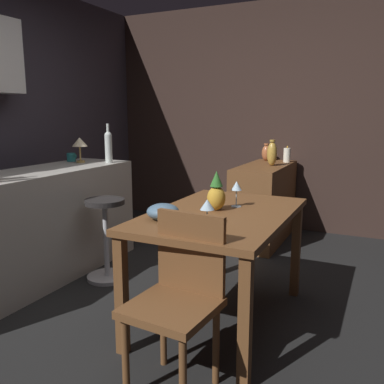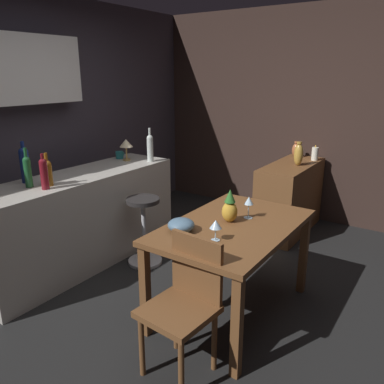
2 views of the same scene
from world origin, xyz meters
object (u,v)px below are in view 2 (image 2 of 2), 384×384
(wine_bottle_green, at_px, (28,170))
(pillar_candle_tall, at_px, (315,154))
(sideboard_cabinet, at_px, (289,198))
(vase_copper, at_px, (296,150))
(wine_bottle_clear, at_px, (150,147))
(wine_bottle_amber, at_px, (47,172))
(bar_stool, at_px, (144,229))
(vase_brass, at_px, (298,154))
(cup_teal, at_px, (120,155))
(fruit_bowl, at_px, (181,225))
(wine_glass_left, at_px, (249,202))
(dining_table, at_px, (233,235))
(wine_bottle_cobalt, at_px, (25,163))
(wine_glass_right, at_px, (216,225))
(pineapple_centerpiece, at_px, (230,208))
(chair_near_window, at_px, (185,301))
(counter_lamp, at_px, (126,144))
(wine_bottle_ruby, at_px, (44,172))

(wine_bottle_green, relative_size, pillar_candle_tall, 1.84)
(sideboard_cabinet, height_order, vase_copper, vase_copper)
(wine_bottle_clear, bearing_deg, wine_bottle_amber, 175.13)
(bar_stool, bearing_deg, vase_brass, -31.32)
(cup_teal, bearing_deg, wine_bottle_green, -171.91)
(fruit_bowl, xyz_separation_m, wine_bottle_amber, (-0.14, 1.29, 0.24))
(bar_stool, xyz_separation_m, wine_glass_left, (-0.06, -1.14, 0.51))
(wine_glass_left, relative_size, fruit_bowl, 0.90)
(dining_table, height_order, pillar_candle_tall, pillar_candle_tall)
(wine_bottle_cobalt, bearing_deg, wine_bottle_green, -116.68)
(dining_table, height_order, wine_glass_right, wine_glass_right)
(vase_copper, bearing_deg, wine_bottle_amber, 155.77)
(sideboard_cabinet, distance_m, wine_glass_left, 1.73)
(pineapple_centerpiece, height_order, wine_bottle_clear, wine_bottle_clear)
(dining_table, xyz_separation_m, fruit_bowl, (-0.33, 0.24, 0.14))
(wine_bottle_cobalt, height_order, vase_copper, wine_bottle_cobalt)
(wine_bottle_cobalt, distance_m, wine_bottle_green, 0.17)
(wine_glass_left, relative_size, wine_bottle_cobalt, 0.48)
(wine_bottle_amber, relative_size, wine_bottle_cobalt, 0.78)
(chair_near_window, height_order, bar_stool, chair_near_window)
(sideboard_cabinet, xyz_separation_m, bar_stool, (-1.59, 0.87, -0.05))
(wine_bottle_cobalt, distance_m, cup_teal, 1.18)
(wine_bottle_clear, relative_size, vase_brass, 1.35)
(wine_glass_left, bearing_deg, counter_lamp, 75.14)
(sideboard_cabinet, height_order, wine_bottle_ruby, wine_bottle_ruby)
(wine_bottle_clear, bearing_deg, wine_bottle_ruby, 178.22)
(wine_glass_right, height_order, fruit_bowl, wine_glass_right)
(counter_lamp, height_order, vase_copper, counter_lamp)
(wine_glass_left, relative_size, pillar_candle_tall, 0.95)
(wine_glass_left, xyz_separation_m, wine_glass_right, (-0.51, -0.01, -0.02))
(wine_bottle_clear, distance_m, cup_teal, 0.41)
(wine_bottle_amber, xyz_separation_m, wine_bottle_green, (-0.12, 0.10, 0.02))
(wine_glass_right, xyz_separation_m, pineapple_centerpiece, (0.36, 0.09, -0.00))
(wine_glass_right, xyz_separation_m, wine_bottle_clear, (1.07, 1.47, 0.21))
(dining_table, relative_size, bar_stool, 1.92)
(fruit_bowl, distance_m, vase_copper, 2.54)
(vase_copper, bearing_deg, pineapple_centerpiece, -172.77)
(chair_near_window, bearing_deg, vase_brass, 4.79)
(wine_bottle_amber, xyz_separation_m, pillar_candle_tall, (2.63, -1.45, -0.12))
(fruit_bowl, bearing_deg, wine_bottle_green, 100.48)
(chair_near_window, bearing_deg, wine_glass_right, 2.47)
(pineapple_centerpiece, height_order, wine_bottle_cobalt, wine_bottle_cobalt)
(wine_glass_left, bearing_deg, dining_table, 169.79)
(sideboard_cabinet, height_order, wine_glass_right, wine_glass_right)
(sideboard_cabinet, distance_m, pineapple_centerpiece, 1.86)
(wine_bottle_ruby, distance_m, vase_brass, 2.68)
(wine_bottle_cobalt, bearing_deg, wine_bottle_ruby, -96.44)
(wine_glass_left, height_order, vase_copper, vase_copper)
(wine_bottle_ruby, distance_m, vase_copper, 2.98)
(wine_glass_left, xyz_separation_m, vase_copper, (2.03, 0.36, 0.04))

